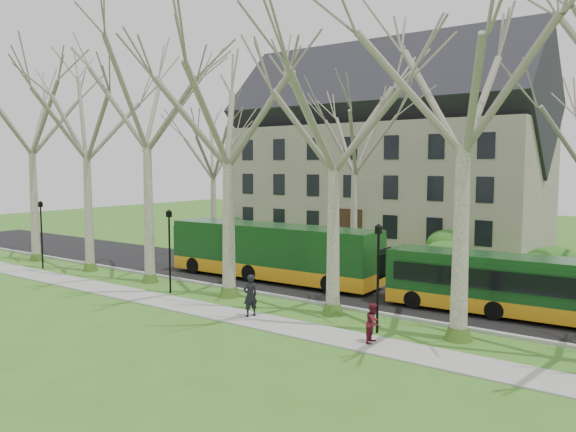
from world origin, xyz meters
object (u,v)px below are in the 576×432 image
object	(u,v)px
bus_follow	(513,285)
pedestrian_b	(373,323)
bus_lead	(272,251)
pedestrian_a	(250,295)

from	to	relation	value
bus_follow	pedestrian_b	distance (m)	7.67
bus_lead	pedestrian_b	xyz separation A→B (m)	(10.17, -7.06, -0.90)
bus_lead	bus_follow	size ratio (longest dim) A/B	1.19
bus_lead	pedestrian_a	size ratio (longest dim) A/B	7.06
pedestrian_a	pedestrian_b	xyz separation A→B (m)	(6.07, -0.13, -0.18)
bus_follow	pedestrian_b	xyz separation A→B (m)	(-3.30, -6.89, -0.63)
bus_lead	pedestrian_b	size ratio (longest dim) A/B	8.78
pedestrian_b	bus_lead	bearing A→B (deg)	47.76
bus_follow	bus_lead	bearing A→B (deg)	176.16
pedestrian_b	bus_follow	bearing A→B (deg)	-33.07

